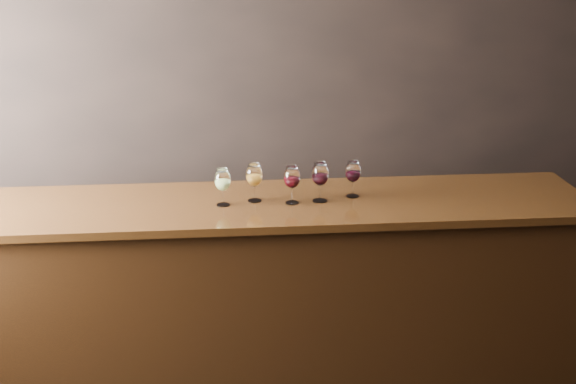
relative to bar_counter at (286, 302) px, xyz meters
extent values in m
cube|color=black|center=(-0.05, 1.00, 0.85)|extent=(5.00, 0.02, 2.80)
cube|color=black|center=(0.00, 0.00, 0.00)|extent=(3.22, 1.03, 1.11)
cube|color=black|center=(0.00, 0.00, 0.57)|extent=(3.33, 1.11, 0.04)
cube|color=black|center=(-0.03, 0.78, -0.11)|extent=(2.47, 0.40, 0.89)
cylinder|color=white|center=(-0.34, 0.00, 0.60)|extent=(0.07, 0.07, 0.00)
cylinder|color=white|center=(-0.34, 0.00, 0.64)|extent=(0.01, 0.01, 0.08)
ellipsoid|color=white|center=(-0.34, 0.00, 0.73)|extent=(0.08, 0.08, 0.12)
cylinder|color=white|center=(-0.34, 0.00, 0.79)|extent=(0.06, 0.06, 0.01)
ellipsoid|color=#CEDF77|center=(-0.34, 0.00, 0.72)|extent=(0.07, 0.07, 0.05)
cylinder|color=white|center=(-0.17, 0.04, 0.60)|extent=(0.07, 0.07, 0.00)
cylinder|color=white|center=(-0.17, 0.04, 0.64)|extent=(0.01, 0.01, 0.08)
ellipsoid|color=white|center=(-0.17, 0.04, 0.74)|extent=(0.09, 0.09, 0.12)
cylinder|color=white|center=(-0.17, 0.04, 0.80)|extent=(0.07, 0.07, 0.01)
ellipsoid|color=orange|center=(-0.17, 0.04, 0.72)|extent=(0.07, 0.07, 0.06)
cylinder|color=white|center=(0.02, -0.04, 0.60)|extent=(0.07, 0.07, 0.00)
cylinder|color=white|center=(0.02, -0.04, 0.64)|extent=(0.01, 0.01, 0.08)
ellipsoid|color=white|center=(0.02, -0.04, 0.74)|extent=(0.09, 0.09, 0.12)
cylinder|color=white|center=(0.02, -0.04, 0.79)|extent=(0.06, 0.06, 0.01)
ellipsoid|color=black|center=(0.02, -0.04, 0.72)|extent=(0.07, 0.07, 0.06)
cylinder|color=white|center=(0.18, -0.03, 0.60)|extent=(0.08, 0.08, 0.00)
cylinder|color=white|center=(0.18, -0.03, 0.64)|extent=(0.01, 0.01, 0.08)
ellipsoid|color=white|center=(0.18, -0.03, 0.75)|extent=(0.09, 0.09, 0.13)
cylinder|color=white|center=(0.18, -0.03, 0.80)|extent=(0.07, 0.07, 0.01)
ellipsoid|color=black|center=(0.18, -0.03, 0.72)|extent=(0.07, 0.07, 0.06)
cylinder|color=white|center=(0.37, 0.01, 0.60)|extent=(0.07, 0.07, 0.00)
cylinder|color=white|center=(0.37, 0.01, 0.64)|extent=(0.01, 0.01, 0.08)
ellipsoid|color=white|center=(0.37, 0.01, 0.74)|extent=(0.09, 0.09, 0.12)
cylinder|color=white|center=(0.37, 0.01, 0.79)|extent=(0.06, 0.06, 0.01)
ellipsoid|color=black|center=(0.37, 0.01, 0.72)|extent=(0.07, 0.07, 0.06)
camera|label=1|loc=(-0.80, -3.96, 2.00)|focal=50.00mm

